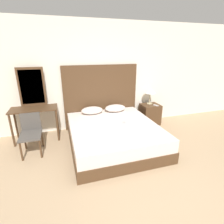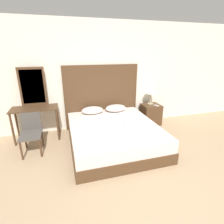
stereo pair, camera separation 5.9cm
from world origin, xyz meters
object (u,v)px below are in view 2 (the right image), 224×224
Objects in this scene: chair at (31,131)px; phone_on_nightstand at (157,105)px; phone_on_bed at (124,123)px; table_lamp at (151,91)px; bed at (113,135)px; nightstand at (151,114)px; vanity_desk at (35,113)px.

phone_on_nightstand is at bearing 8.49° from chair.
phone_on_bed is 0.37× the size of table_lamp.
bed is 0.36m from phone_on_bed.
phone_on_bed is 0.21× the size of chair.
table_lamp reaches higher than nightstand.
nightstand is (1.09, 0.79, -0.20)m from phone_on_bed.
nightstand is at bearing 36.03° from phone_on_bed.
phone_on_nightstand is at bearing -48.50° from nightstand.
phone_on_nightstand is 0.21× the size of chair.
bed is 2.65× the size of chair.
table_lamp is (0.01, 0.09, 0.64)m from nightstand.
vanity_desk reaches higher than nightstand.
phone_on_bed is 2.03m from vanity_desk.
table_lamp is 3.00m from vanity_desk.
bed is at bearing -8.05° from chair.
chair reaches higher than phone_on_bed.
nightstand reaches higher than bed.
table_lamp reaches higher than vanity_desk.
chair is at bearing -171.51° from phone_on_nightstand.
vanity_desk reaches higher than phone_on_nightstand.
nightstand is 0.72× the size of chair.
nightstand is 3.43× the size of phone_on_nightstand.
phone_on_bed is 1.94m from chair.
phone_on_nightstand is at bearing -1.02° from vanity_desk.
vanity_desk is at bearing 158.61° from phone_on_bed.
table_lamp is at bearing 38.72° from phone_on_bed.
nightstand is 0.32m from phone_on_nightstand.
vanity_desk reaches higher than bed.
phone_on_nightstand is 3.07m from vanity_desk.
vanity_desk is at bearing 85.02° from chair.
bed is 2.07× the size of vanity_desk.
phone_on_bed is (0.25, 0.02, 0.25)m from bed.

